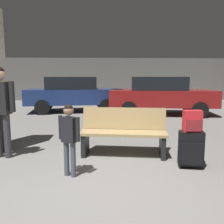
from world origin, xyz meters
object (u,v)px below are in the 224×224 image
child (69,133)px  parked_car_near (160,95)px  backpack_bright (192,121)px  parked_car_far (74,93)px  suitcase (191,149)px  adult (0,102)px  bench (123,132)px

child → parked_car_near: bearing=64.6°
backpack_bright → parked_car_far: 7.21m
parked_car_near → backpack_bright: bearing=-99.0°
suitcase → adult: size_ratio=0.37×
suitcase → backpack_bright: backpack_bright is taller
backpack_bright → child: (-1.91, -0.25, -0.11)m
parked_car_far → bench: bearing=-74.5°
adult → backpack_bright: bearing=-11.1°
bench → parked_car_near: (1.93, 4.99, 0.36)m
suitcase → parked_car_far: 7.22m
backpack_bright → parked_car_far: size_ratio=0.08×
bench → parked_car_near: 5.36m
suitcase → parked_car_far: bearing=112.0°
bench → suitcase: (1.03, -0.69, -0.12)m
adult → parked_car_far: 6.07m
bench → parked_car_far: 6.23m
suitcase → adult: (-3.25, 0.64, 0.70)m
bench → parked_car_far: bearing=105.5°
bench → parked_car_far: (-1.67, 5.99, 0.36)m
child → suitcase: bearing=7.4°
child → parked_car_far: parked_car_far is taller
suitcase → parked_car_near: size_ratio=0.14×
backpack_bright → parked_car_far: parked_car_far is taller
bench → backpack_bright: bearing=-33.7°
child → bench: bearing=47.0°
bench → suitcase: size_ratio=2.74×
bench → child: bearing=-133.0°
child → parked_car_far: bearing=96.5°
child → parked_car_near: parked_car_near is taller
bench → adult: size_ratio=1.00×
parked_car_far → parked_car_near: bearing=-15.6°
backpack_bright → parked_car_near: bearing=81.0°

